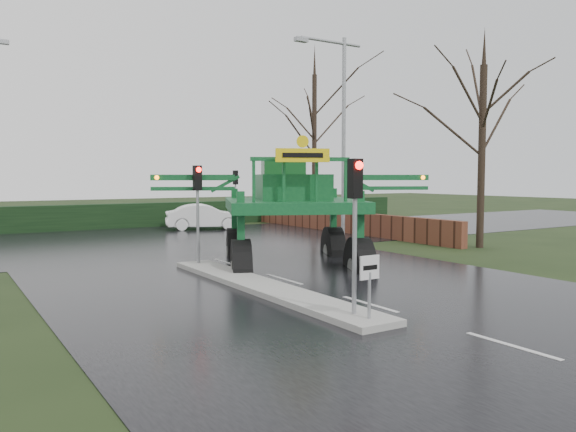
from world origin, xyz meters
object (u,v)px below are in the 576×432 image
white_sedan (205,230)px  street_light_right (339,119)px  keep_left_sign (369,277)px  traffic_signal_mid (198,193)px  traffic_signal_far (235,186)px  traffic_signal_near (355,202)px  crop_sprayer (240,192)px

white_sedan → street_light_right: bearing=-138.9°
keep_left_sign → street_light_right: (9.49, 13.50, 4.93)m
traffic_signal_mid → street_light_right: (9.49, 4.51, 3.40)m
traffic_signal_mid → traffic_signal_far: size_ratio=1.00×
traffic_signal_far → street_light_right: street_light_right is taller
keep_left_sign → traffic_signal_near: size_ratio=0.38×
keep_left_sign → white_sedan: size_ratio=0.30×
keep_left_sign → traffic_signal_far: bearing=70.1°
street_light_right → white_sedan: (-3.58, 8.37, -5.99)m
traffic_signal_mid → street_light_right: 11.05m
street_light_right → crop_sprayer: size_ratio=1.08×
traffic_signal_near → traffic_signal_mid: bearing=90.0°
keep_left_sign → traffic_signal_near: traffic_signal_near is taller
street_light_right → traffic_signal_mid: bearing=-154.6°
crop_sprayer → traffic_signal_mid: bearing=146.7°
traffic_signal_near → traffic_signal_far: 22.42m
street_light_right → white_sedan: bearing=113.2°
traffic_signal_far → white_sedan: traffic_signal_far is taller
keep_left_sign → traffic_signal_mid: (0.00, 8.99, 1.53)m
keep_left_sign → crop_sprayer: bearing=83.2°
keep_left_sign → traffic_signal_far: traffic_signal_far is taller
crop_sprayer → traffic_signal_far: bearing=87.6°
traffic_signal_near → crop_sprayer: crop_sprayer is taller
traffic_signal_far → keep_left_sign: bearing=70.1°
keep_left_sign → crop_sprayer: (0.91, 7.58, 1.59)m
keep_left_sign → street_light_right: street_light_right is taller
keep_left_sign → traffic_signal_mid: bearing=90.0°
street_light_right → white_sedan: street_light_right is taller
traffic_signal_near → crop_sprayer: size_ratio=0.38×
traffic_signal_mid → crop_sprayer: crop_sprayer is taller
traffic_signal_mid → traffic_signal_far: bearing=58.1°
traffic_signal_mid → street_light_right: bearing=25.4°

